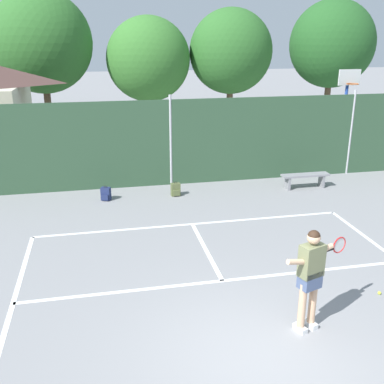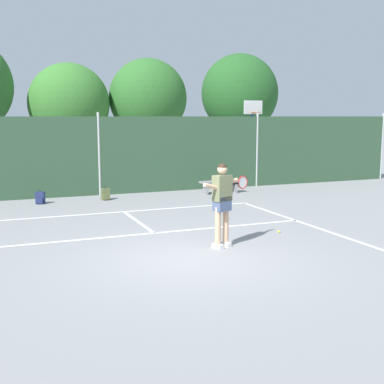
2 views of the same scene
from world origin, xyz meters
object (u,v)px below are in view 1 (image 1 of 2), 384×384
tennis_player (311,272)px  backpack_navy (106,194)px  basketball_hoop (346,102)px  courtside_bench (305,178)px  backpack_olive (176,190)px  tennis_ball (379,293)px

tennis_player → backpack_navy: bearing=113.8°
basketball_hoop → courtside_bench: bearing=-133.9°
backpack_navy → backpack_olive: same height
backpack_navy → backpack_olive: bearing=-0.9°
basketball_hoop → backpack_navy: size_ratio=7.67×
basketball_hoop → tennis_ball: (-4.43, -9.52, -2.28)m
courtside_bench → backpack_olive: bearing=178.2°
backpack_olive → courtside_bench: 4.31m
backpack_navy → tennis_ball: bearing=-52.1°
tennis_player → backpack_olive: tennis_player is taller
tennis_ball → backpack_navy: (-5.08, 6.52, 0.16)m
tennis_ball → backpack_olive: bearing=114.2°
basketball_hoop → backpack_navy: bearing=-162.5°
tennis_ball → backpack_navy: size_ratio=0.14×
basketball_hoop → courtside_bench: (-3.05, -3.17, -1.95)m
tennis_ball → backpack_navy: 8.27m
backpack_olive → basketball_hoop: bearing=22.4°
backpack_olive → tennis_ball: bearing=-65.8°
tennis_ball → backpack_olive: size_ratio=0.14×
basketball_hoop → tennis_player: basketball_hoop is taller
courtside_bench → tennis_ball: bearing=-102.3°
tennis_ball → backpack_olive: 7.12m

